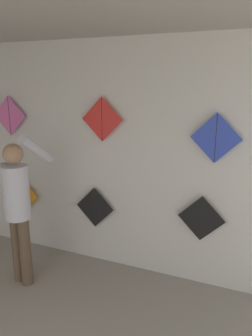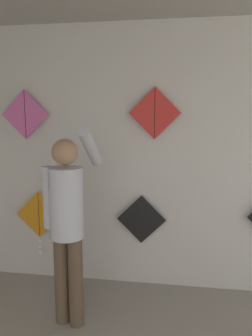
# 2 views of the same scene
# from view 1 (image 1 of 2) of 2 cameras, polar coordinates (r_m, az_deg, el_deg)

# --- Properties ---
(back_panel) EXTENTS (5.56, 0.06, 2.80)m
(back_panel) POSITION_cam_1_polar(r_m,az_deg,el_deg) (4.08, -4.25, 1.82)
(back_panel) COLOR silver
(back_panel) RESTS_ON ground
(shopkeeper) EXTENTS (0.45, 0.58, 1.79)m
(shopkeeper) POSITION_cam_1_polar(r_m,az_deg,el_deg) (3.89, -18.30, -5.65)
(shopkeeper) COLOR brown
(shopkeeper) RESTS_ON ground
(kite_0) EXTENTS (0.53, 0.04, 0.74)m
(kite_0) POSITION_cam_1_polar(r_m,az_deg,el_deg) (4.88, -17.56, -4.98)
(kite_0) COLOR orange
(kite_1) EXTENTS (0.53, 0.01, 0.53)m
(kite_1) POSITION_cam_1_polar(r_m,az_deg,el_deg) (4.23, -5.47, -6.83)
(kite_1) COLOR black
(kite_2) EXTENTS (0.53, 0.01, 0.53)m
(kite_2) POSITION_cam_1_polar(r_m,az_deg,el_deg) (3.78, 12.95, -8.58)
(kite_2) COLOR black
(kite_3) EXTENTS (0.53, 0.01, 0.53)m
(kite_3) POSITION_cam_1_polar(r_m,az_deg,el_deg) (4.70, -19.64, 8.56)
(kite_3) COLOR pink
(kite_4) EXTENTS (0.53, 0.01, 0.53)m
(kite_4) POSITION_cam_1_polar(r_m,az_deg,el_deg) (3.89, -4.22, 8.46)
(kite_4) COLOR red
(kite_5) EXTENTS (0.53, 0.01, 0.53)m
(kite_5) POSITION_cam_1_polar(r_m,az_deg,el_deg) (3.51, 15.38, 5.02)
(kite_5) COLOR blue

